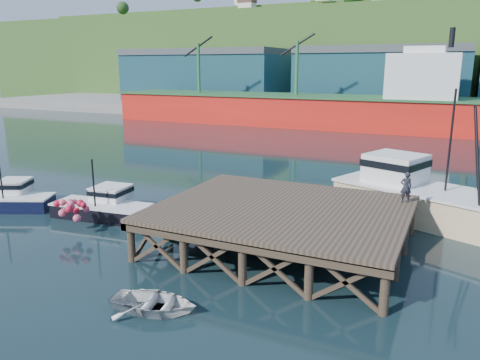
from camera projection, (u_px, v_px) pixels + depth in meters
The scene contains 12 objects.
ground at pixel (188, 231), 25.95m from camera, with size 300.00×300.00×0.00m, color black.
wharf at pixel (281, 211), 23.05m from camera, with size 12.00×10.00×2.62m.
far_quay at pixel (384, 109), 87.23m from camera, with size 160.00×40.00×2.00m, color gray.
warehouse_left at pixel (207, 78), 96.02m from camera, with size 32.00×16.00×9.00m, color #194253.
warehouse_mid at pixel (382, 80), 81.53m from camera, with size 28.00×16.00×9.00m, color #194253.
cargo_ship at pixel (305, 104), 70.85m from camera, with size 55.50×10.00×13.75m.
hillside at pixel (407, 57), 111.22m from camera, with size 220.00×50.00×22.00m, color #2D511E.
boat_navy at pixel (10, 198), 29.86m from camera, with size 5.78×4.12×3.41m.
boat_black at pixel (104, 206), 28.28m from camera, with size 6.18×5.16×3.70m.
trawler at pixel (430, 196), 27.10m from camera, with size 12.23×8.03×7.72m.
dinghy at pixel (154, 303), 17.38m from camera, with size 2.36×3.31×0.69m, color silver.
dockworker at pixel (406, 187), 23.73m from camera, with size 0.58×0.38×1.58m, color #212129.
Camera 1 is at (13.06, -20.98, 8.90)m, focal length 35.00 mm.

